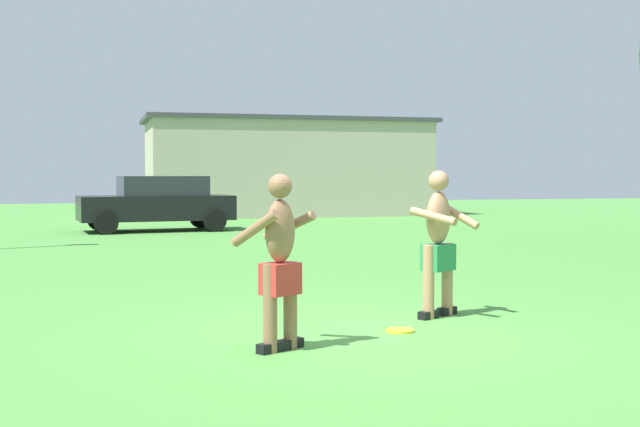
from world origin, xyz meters
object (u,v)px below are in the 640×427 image
Objects in this scene: player_near at (439,240)px; frisbee at (400,331)px; player_in_red at (280,259)px; car_black_near_post at (158,202)px.

player_near is 5.65× the size of frisbee.
player_in_red reaches higher than frisbee.
player_near reaches higher than player_in_red.
player_in_red is 5.52× the size of frisbee.
player_in_red is at bearing -149.40° from player_near.
player_in_red is at bearing -90.30° from car_black_near_post.
car_black_near_post is at bearing 94.68° from frisbee.
player_near is 15.42m from car_black_near_post.
car_black_near_post is at bearing 97.64° from player_near.
player_in_red is (-2.14, -1.26, -0.03)m from player_near.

